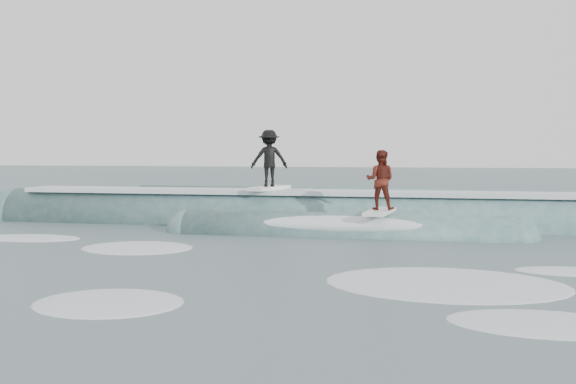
# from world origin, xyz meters

# --- Properties ---
(ground) EXTENTS (160.00, 160.00, 0.00)m
(ground) POSITION_xyz_m (0.00, 0.00, 0.00)
(ground) COLOR #374E51
(ground) RESTS_ON ground
(breaking_wave) EXTENTS (21.23, 3.81, 2.07)m
(breaking_wave) POSITION_xyz_m (0.39, 5.73, 0.05)
(breaking_wave) COLOR #375C5C
(breaking_wave) RESTS_ON ground
(surfer_black) EXTENTS (1.30, 2.07, 1.88)m
(surfer_black) POSITION_xyz_m (-0.81, 6.20, 2.02)
(surfer_black) COLOR white
(surfer_black) RESTS_ON ground
(surfer_red) EXTENTS (0.83, 2.06, 1.71)m
(surfer_red) POSITION_xyz_m (2.80, 4.00, 1.43)
(surfer_red) COLOR white
(surfer_red) RESTS_ON ground
(whitewater) EXTENTS (15.25, 8.00, 0.10)m
(whitewater) POSITION_xyz_m (1.70, -1.66, 0.00)
(whitewater) COLOR silver
(whitewater) RESTS_ON ground
(far_swells) EXTENTS (41.24, 8.65, 0.80)m
(far_swells) POSITION_xyz_m (-0.16, 17.65, 0.00)
(far_swells) COLOR #375C5C
(far_swells) RESTS_ON ground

